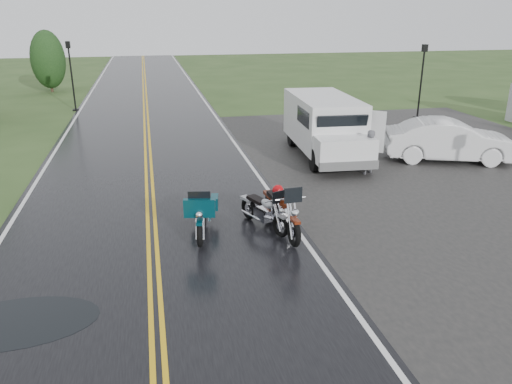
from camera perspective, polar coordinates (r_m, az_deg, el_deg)
ground at (r=11.65m, az=-11.58°, el=-8.93°), size 120.00×120.00×0.00m
road at (r=20.99m, az=-12.24°, el=4.20°), size 8.00×100.00×0.04m
parking_pad at (r=19.52m, az=22.20°, el=1.96°), size 14.00×24.00×0.03m
motorcycle_red at (r=12.20m, az=4.39°, el=-3.32°), size 1.09×2.56×1.48m
motorcycle_teal at (r=12.24m, az=-6.44°, el=-3.48°), size 1.29×2.51×1.42m
motorcycle_silver at (r=12.75m, az=2.84°, el=-2.89°), size 1.45×2.18×1.21m
van_white at (r=18.11m, az=6.88°, el=5.94°), size 2.68×6.29×2.42m
person_at_van at (r=18.27m, az=12.74°, el=4.39°), size 0.70×0.61×1.60m
sedan_white at (r=20.87m, az=21.22°, el=5.43°), size 5.16×3.22×1.61m
lamp_post_far_left at (r=31.63m, az=-20.31°, el=12.30°), size 0.34×0.34×4.02m
lamp_post_far_right at (r=28.89m, az=18.35°, el=11.87°), size 0.34×0.34×3.98m
tree_left_far at (r=40.04m, az=-22.60°, el=13.18°), size 2.43×2.43×3.73m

